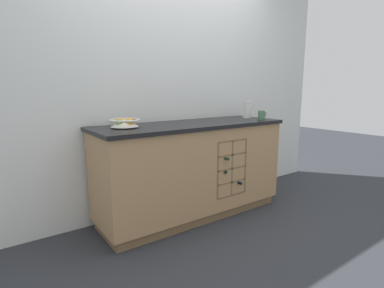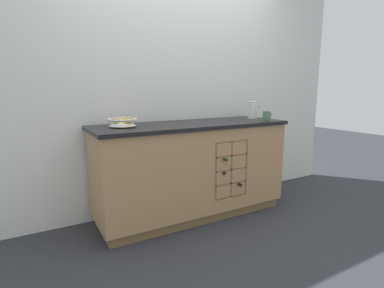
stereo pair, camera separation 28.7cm
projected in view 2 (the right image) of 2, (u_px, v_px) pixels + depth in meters
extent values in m
plane|color=#2D3035|center=(192.00, 214.00, 3.01)|extent=(14.00, 14.00, 0.00)
cube|color=silver|center=(174.00, 85.00, 3.08)|extent=(4.40, 0.06, 2.55)
cube|color=brown|center=(192.00, 210.00, 3.00)|extent=(1.79, 0.53, 0.09)
cube|color=tan|center=(192.00, 167.00, 2.92)|extent=(1.85, 0.59, 0.80)
cube|color=black|center=(192.00, 125.00, 2.84)|extent=(1.89, 0.63, 0.03)
cube|color=brown|center=(225.00, 167.00, 2.88)|extent=(0.36, 0.01, 0.54)
cube|color=brown|center=(213.00, 171.00, 2.75)|extent=(0.02, 0.10, 0.54)
cube|color=brown|center=(243.00, 166.00, 2.92)|extent=(0.02, 0.10, 0.54)
cube|color=brown|center=(228.00, 195.00, 2.88)|extent=(0.36, 0.10, 0.02)
cube|color=brown|center=(228.00, 182.00, 2.86)|extent=(0.36, 0.10, 0.02)
cube|color=brown|center=(228.00, 168.00, 2.83)|extent=(0.36, 0.10, 0.02)
cube|color=brown|center=(229.00, 155.00, 2.81)|extent=(0.36, 0.10, 0.02)
cube|color=brown|center=(229.00, 141.00, 2.79)|extent=(0.36, 0.10, 0.02)
cube|color=brown|center=(228.00, 168.00, 2.83)|extent=(0.02, 0.10, 0.54)
cylinder|color=black|center=(230.00, 180.00, 2.98)|extent=(0.07, 0.19, 0.07)
cylinder|color=black|center=(239.00, 184.00, 2.87)|extent=(0.03, 0.08, 0.03)
cylinder|color=black|center=(214.00, 169.00, 2.89)|extent=(0.08, 0.19, 0.08)
cylinder|color=black|center=(222.00, 172.00, 2.78)|extent=(0.03, 0.08, 0.03)
cylinder|color=#19381E|center=(215.00, 156.00, 2.85)|extent=(0.07, 0.20, 0.07)
cylinder|color=#19381E|center=(224.00, 159.00, 2.73)|extent=(0.03, 0.09, 0.03)
cylinder|color=silver|center=(123.00, 126.00, 2.56)|extent=(0.11, 0.11, 0.01)
cone|color=silver|center=(122.00, 122.00, 2.55)|extent=(0.23, 0.23, 0.06)
torus|color=silver|center=(122.00, 119.00, 2.55)|extent=(0.25, 0.25, 0.02)
sphere|color=red|center=(126.00, 122.00, 2.59)|extent=(0.07, 0.07, 0.07)
sphere|color=gold|center=(119.00, 121.00, 2.58)|extent=(0.07, 0.07, 0.07)
sphere|color=#7FA838|center=(118.00, 123.00, 2.52)|extent=(0.06, 0.06, 0.06)
sphere|color=gold|center=(127.00, 122.00, 2.53)|extent=(0.08, 0.08, 0.08)
cylinder|color=silver|center=(253.00, 110.00, 3.26)|extent=(0.10, 0.10, 0.18)
torus|color=silver|center=(253.00, 102.00, 3.25)|extent=(0.11, 0.11, 0.01)
torus|color=silver|center=(257.00, 109.00, 3.29)|extent=(0.11, 0.01, 0.11)
cylinder|color=#4C7A56|center=(266.00, 116.00, 3.11)|extent=(0.07, 0.07, 0.09)
torus|color=#4C7A56|center=(269.00, 115.00, 3.13)|extent=(0.07, 0.01, 0.07)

